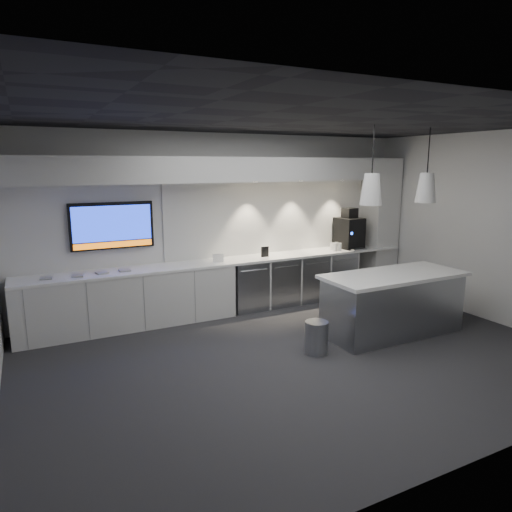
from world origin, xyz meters
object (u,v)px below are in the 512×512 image
wall_tv (112,226)px  coffee_machine (349,231)px  island (393,303)px  bin (316,337)px

wall_tv → coffee_machine: bearing=-3.2°
wall_tv → coffee_machine: 4.38m
island → bin: bearing=-175.5°
bin → coffee_machine: coffee_machine is taller
bin → wall_tv: bearing=131.4°
bin → coffee_machine: (2.21, 2.19, 1.00)m
island → coffee_machine: 2.35m
island → bin: (-1.42, -0.11, -0.24)m
island → coffee_machine: size_ratio=2.80×
island → coffee_machine: coffee_machine is taller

